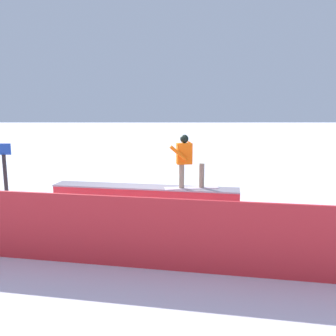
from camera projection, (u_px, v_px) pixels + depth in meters
ground_plane at (145, 209)px, 9.52m from camera, size 120.00×120.00×0.00m
grind_box at (145, 199)px, 9.47m from camera, size 5.15×1.52×0.65m
snowboarder at (186, 159)px, 9.04m from camera, size 1.46×0.51×1.43m
safety_fence at (132, 232)px, 5.93m from camera, size 11.62×2.18×1.27m
trail_marker at (5, 175)px, 9.19m from camera, size 0.40×0.10×1.84m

